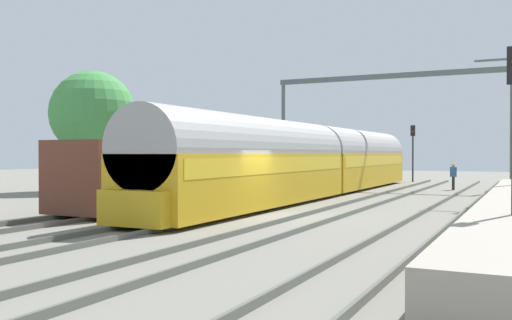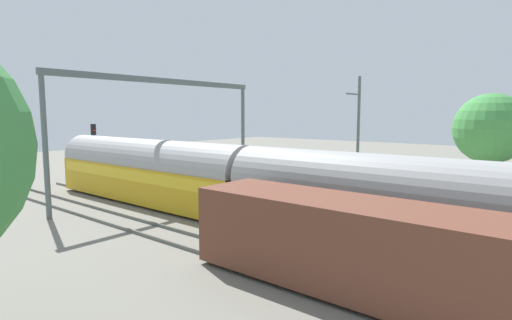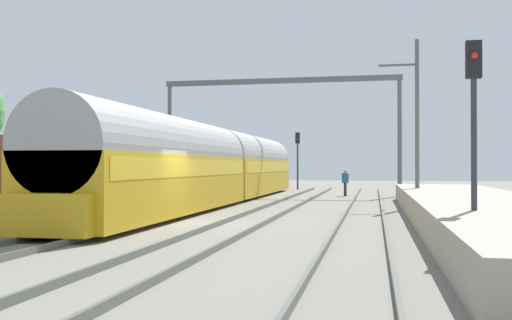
% 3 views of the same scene
% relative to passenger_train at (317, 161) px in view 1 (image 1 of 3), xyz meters
% --- Properties ---
extents(ground, '(120.00, 120.00, 0.00)m').
position_rel_passenger_train_xyz_m(ground, '(1.94, -10.70, -1.97)').
color(ground, slate).
extents(track_far_west, '(1.52, 60.00, 0.16)m').
position_rel_passenger_train_xyz_m(track_far_west, '(-3.87, -10.70, -1.89)').
color(track_far_west, '#575A53').
rests_on(track_far_west, ground).
extents(track_west, '(1.52, 60.00, 0.16)m').
position_rel_passenger_train_xyz_m(track_west, '(-0.00, -10.70, -1.89)').
color(track_west, '#575A53').
rests_on(track_west, ground).
extents(track_east, '(1.52, 60.00, 0.16)m').
position_rel_passenger_train_xyz_m(track_east, '(3.87, -10.70, -1.89)').
color(track_east, '#575A53').
rests_on(track_east, ground).
extents(track_far_east, '(1.52, 60.00, 0.16)m').
position_rel_passenger_train_xyz_m(track_far_east, '(7.74, -10.70, -1.89)').
color(track_far_east, '#575A53').
rests_on(track_far_east, ground).
extents(passenger_train, '(2.93, 32.85, 3.82)m').
position_rel_passenger_train_xyz_m(passenger_train, '(0.00, 0.00, 0.00)').
color(passenger_train, gold).
rests_on(passenger_train, ground).
extents(freight_car, '(2.80, 13.00, 2.70)m').
position_rel_passenger_train_xyz_m(freight_car, '(-3.87, -8.61, -0.50)').
color(freight_car, brown).
rests_on(freight_car, ground).
extents(person_crossing, '(0.44, 0.46, 1.73)m').
position_rel_passenger_train_xyz_m(person_crossing, '(6.28, 8.46, -0.94)').
color(person_crossing, '#262626').
rests_on(person_crossing, ground).
extents(railway_signal_far, '(0.36, 0.30, 4.72)m').
position_rel_passenger_train_xyz_m(railway_signal_far, '(1.92, 18.12, 1.07)').
color(railway_signal_far, '#2D2D33').
rests_on(railway_signal_far, ground).
extents(catenary_gantry, '(16.01, 0.28, 7.86)m').
position_rel_passenger_train_xyz_m(catenary_gantry, '(1.94, 8.85, 3.90)').
color(catenary_gantry, '#515E5E').
rests_on(catenary_gantry, ground).
extents(tree_west_background, '(5.29, 5.29, 7.52)m').
position_rel_passenger_train_xyz_m(tree_west_background, '(-13.82, -2.79, 2.89)').
color(tree_west_background, '#4C3826').
rests_on(tree_west_background, ground).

